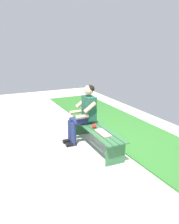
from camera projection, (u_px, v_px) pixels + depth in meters
name	position (u px, v px, depth m)	size (l,w,h in m)	color
ground_plane	(35.00, 138.00, 5.51)	(10.00, 7.00, 0.04)	beige
grass_strip	(141.00, 137.00, 5.43)	(9.00, 1.55, 0.03)	#2D6B28
bench_near	(96.00, 132.00, 4.87)	(1.82, 0.47, 0.43)	#2D6038
person_seated	(84.00, 112.00, 5.06)	(0.50, 0.69, 1.23)	#1E513D
apple	(94.00, 126.00, 4.81)	(0.09, 0.09, 0.09)	red
book_open	(103.00, 133.00, 4.55)	(0.42, 0.17, 0.02)	white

